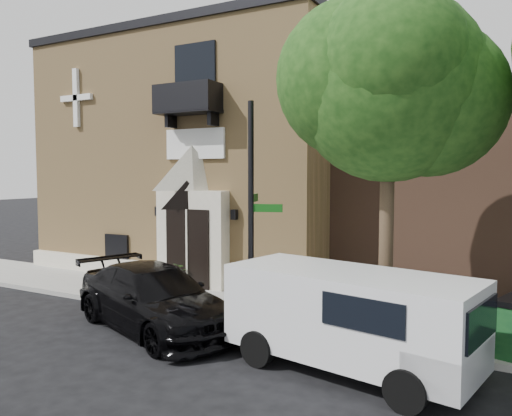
% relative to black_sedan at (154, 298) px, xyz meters
% --- Properties ---
extents(ground, '(120.00, 120.00, 0.00)m').
position_rel_black_sedan_xyz_m(ground, '(-0.63, 1.16, -0.80)').
color(ground, black).
rests_on(ground, ground).
extents(sidewalk, '(42.00, 3.00, 0.15)m').
position_rel_black_sedan_xyz_m(sidewalk, '(0.37, 2.66, -0.72)').
color(sidewalk, gray).
rests_on(sidewalk, ground).
extents(church, '(12.20, 11.01, 9.30)m').
position_rel_black_sedan_xyz_m(church, '(-3.61, 9.11, 3.84)').
color(church, tan).
rests_on(church, ground).
extents(street_tree_left, '(4.97, 4.38, 7.77)m').
position_rel_black_sedan_xyz_m(street_tree_left, '(5.40, 1.50, 5.07)').
color(street_tree_left, '#38281C').
rests_on(street_tree_left, sidewalk).
extents(black_sedan, '(5.92, 4.03, 1.59)m').
position_rel_black_sedan_xyz_m(black_sedan, '(0.00, 0.00, 0.00)').
color(black_sedan, black).
rests_on(black_sedan, ground).
extents(cargo_van, '(5.18, 2.84, 2.00)m').
position_rel_black_sedan_xyz_m(cargo_van, '(5.31, -0.32, 0.32)').
color(cargo_van, silver).
rests_on(cargo_van, ground).
extents(street_sign, '(1.04, 0.86, 5.59)m').
position_rel_black_sedan_xyz_m(street_sign, '(1.96, 1.52, 2.17)').
color(street_sign, black).
rests_on(street_sign, sidewalk).
extents(fire_hydrant, '(0.46, 0.37, 0.81)m').
position_rel_black_sedan_xyz_m(fire_hydrant, '(4.52, 1.36, -0.25)').
color(fire_hydrant, '#922707').
rests_on(fire_hydrant, sidewalk).
extents(planter, '(0.81, 0.73, 0.81)m').
position_rel_black_sedan_xyz_m(planter, '(-1.89, 3.60, -0.24)').
color(planter, '#4C7238').
rests_on(planter, sidewalk).
extents(pedestrian_near, '(0.65, 0.53, 1.52)m').
position_rel_black_sedan_xyz_m(pedestrian_near, '(3.09, 2.77, 0.11)').
color(pedestrian_near, black).
rests_on(pedestrian_near, sidewalk).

